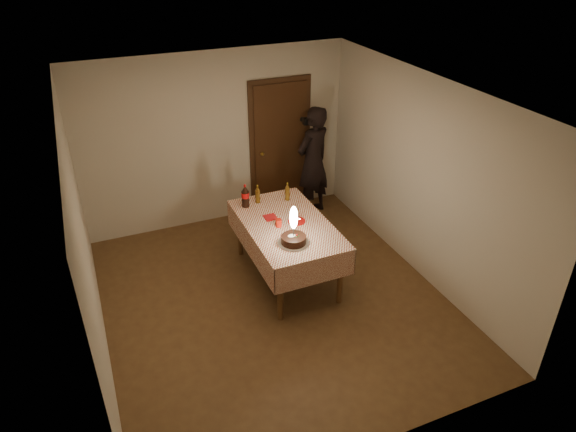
{
  "coord_description": "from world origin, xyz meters",
  "views": [
    {
      "loc": [
        -1.8,
        -4.69,
        4.09
      ],
      "look_at": [
        0.33,
        0.34,
        0.95
      ],
      "focal_mm": 32.0,
      "sensor_mm": 36.0,
      "label": 1
    }
  ],
  "objects_px": {
    "amber_bottle_left": "(258,195)",
    "amber_bottle_right": "(287,192)",
    "birthday_cake": "(294,235)",
    "dining_table": "(286,230)",
    "red_cup": "(279,223)",
    "clear_cup": "(297,221)",
    "cola_bottle": "(245,196)",
    "photographer": "(313,162)",
    "red_plate": "(297,221)"
  },
  "relations": [
    {
      "from": "dining_table",
      "to": "red_cup",
      "type": "distance_m",
      "value": 0.2
    },
    {
      "from": "dining_table",
      "to": "birthday_cake",
      "type": "bearing_deg",
      "value": -102.51
    },
    {
      "from": "amber_bottle_left",
      "to": "photographer",
      "type": "bearing_deg",
      "value": 33.99
    },
    {
      "from": "red_cup",
      "to": "photographer",
      "type": "height_order",
      "value": "photographer"
    },
    {
      "from": "dining_table",
      "to": "amber_bottle_right",
      "type": "relative_size",
      "value": 6.75
    },
    {
      "from": "amber_bottle_left",
      "to": "amber_bottle_right",
      "type": "relative_size",
      "value": 1.0
    },
    {
      "from": "clear_cup",
      "to": "cola_bottle",
      "type": "height_order",
      "value": "cola_bottle"
    },
    {
      "from": "amber_bottle_left",
      "to": "amber_bottle_right",
      "type": "bearing_deg",
      "value": -12.6
    },
    {
      "from": "clear_cup",
      "to": "red_cup",
      "type": "bearing_deg",
      "value": 172.89
    },
    {
      "from": "amber_bottle_right",
      "to": "photographer",
      "type": "xyz_separation_m",
      "value": [
        0.81,
        0.9,
        -0.06
      ]
    },
    {
      "from": "dining_table",
      "to": "amber_bottle_right",
      "type": "bearing_deg",
      "value": 65.92
    },
    {
      "from": "red_plate",
      "to": "red_cup",
      "type": "bearing_deg",
      "value": -174.54
    },
    {
      "from": "birthday_cake",
      "to": "photographer",
      "type": "xyz_separation_m",
      "value": [
        1.16,
        1.92,
        -0.05
      ]
    },
    {
      "from": "red_plate",
      "to": "birthday_cake",
      "type": "bearing_deg",
      "value": -118.07
    },
    {
      "from": "birthday_cake",
      "to": "red_cup",
      "type": "bearing_deg",
      "value": 92.63
    },
    {
      "from": "cola_bottle",
      "to": "amber_bottle_right",
      "type": "height_order",
      "value": "cola_bottle"
    },
    {
      "from": "dining_table",
      "to": "red_cup",
      "type": "height_order",
      "value": "red_cup"
    },
    {
      "from": "red_plate",
      "to": "amber_bottle_right",
      "type": "bearing_deg",
      "value": 78.49
    },
    {
      "from": "red_cup",
      "to": "clear_cup",
      "type": "bearing_deg",
      "value": -7.11
    },
    {
      "from": "clear_cup",
      "to": "photographer",
      "type": "relative_size",
      "value": 0.05
    },
    {
      "from": "dining_table",
      "to": "amber_bottle_left",
      "type": "xyz_separation_m",
      "value": [
        -0.14,
        0.65,
        0.23
      ]
    },
    {
      "from": "red_plate",
      "to": "clear_cup",
      "type": "xyz_separation_m",
      "value": [
        -0.02,
        -0.05,
        0.04
      ]
    },
    {
      "from": "dining_table",
      "to": "cola_bottle",
      "type": "relative_size",
      "value": 5.42
    },
    {
      "from": "red_cup",
      "to": "birthday_cake",
      "type": "bearing_deg",
      "value": -87.37
    },
    {
      "from": "birthday_cake",
      "to": "red_cup",
      "type": "relative_size",
      "value": 4.89
    },
    {
      "from": "birthday_cake",
      "to": "photographer",
      "type": "height_order",
      "value": "photographer"
    },
    {
      "from": "clear_cup",
      "to": "birthday_cake",
      "type": "bearing_deg",
      "value": -118.92
    },
    {
      "from": "red_cup",
      "to": "amber_bottle_left",
      "type": "bearing_deg",
      "value": 91.79
    },
    {
      "from": "amber_bottle_left",
      "to": "red_plate",
      "type": "bearing_deg",
      "value": -67.49
    },
    {
      "from": "red_plate",
      "to": "red_cup",
      "type": "distance_m",
      "value": 0.26
    },
    {
      "from": "dining_table",
      "to": "clear_cup",
      "type": "height_order",
      "value": "clear_cup"
    },
    {
      "from": "red_cup",
      "to": "amber_bottle_right",
      "type": "distance_m",
      "value": 0.71
    },
    {
      "from": "birthday_cake",
      "to": "clear_cup",
      "type": "distance_m",
      "value": 0.45
    },
    {
      "from": "birthday_cake",
      "to": "amber_bottle_right",
      "type": "xyz_separation_m",
      "value": [
        0.35,
        1.02,
        0.01
      ]
    },
    {
      "from": "birthday_cake",
      "to": "red_cup",
      "type": "distance_m",
      "value": 0.42
    },
    {
      "from": "clear_cup",
      "to": "amber_bottle_right",
      "type": "distance_m",
      "value": 0.65
    },
    {
      "from": "amber_bottle_left",
      "to": "amber_bottle_right",
      "type": "distance_m",
      "value": 0.4
    },
    {
      "from": "birthday_cake",
      "to": "clear_cup",
      "type": "height_order",
      "value": "birthday_cake"
    },
    {
      "from": "red_cup",
      "to": "cola_bottle",
      "type": "height_order",
      "value": "cola_bottle"
    },
    {
      "from": "cola_bottle",
      "to": "photographer",
      "type": "bearing_deg",
      "value": 31.55
    },
    {
      "from": "amber_bottle_left",
      "to": "clear_cup",
      "type": "bearing_deg",
      "value": -70.49
    },
    {
      "from": "birthday_cake",
      "to": "photographer",
      "type": "distance_m",
      "value": 2.24
    },
    {
      "from": "cola_bottle",
      "to": "photographer",
      "type": "xyz_separation_m",
      "value": [
        1.39,
        0.85,
        -0.09
      ]
    },
    {
      "from": "dining_table",
      "to": "cola_bottle",
      "type": "xyz_separation_m",
      "value": [
        -0.33,
        0.61,
        0.26
      ]
    },
    {
      "from": "cola_bottle",
      "to": "amber_bottle_left",
      "type": "bearing_deg",
      "value": 12.71
    },
    {
      "from": "cola_bottle",
      "to": "amber_bottle_right",
      "type": "xyz_separation_m",
      "value": [
        0.58,
        -0.05,
        -0.03
      ]
    },
    {
      "from": "red_plate",
      "to": "cola_bottle",
      "type": "bearing_deg",
      "value": 126.51
    },
    {
      "from": "cola_bottle",
      "to": "amber_bottle_left",
      "type": "relative_size",
      "value": 1.25
    },
    {
      "from": "amber_bottle_left",
      "to": "dining_table",
      "type": "bearing_deg",
      "value": -77.72
    },
    {
      "from": "birthday_cake",
      "to": "dining_table",
      "type": "bearing_deg",
      "value": 77.49
    }
  ]
}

